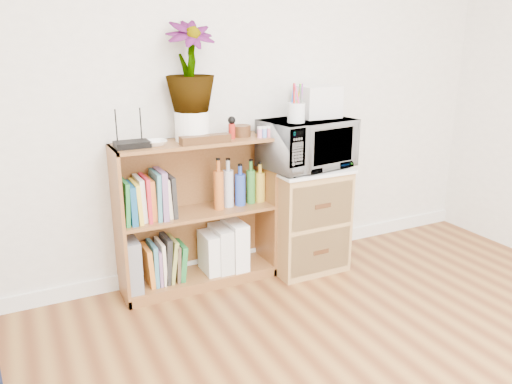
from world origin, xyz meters
TOP-DOWN VIEW (x-y plane):
  - skirting_board at (0.00, 2.24)m, footprint 4.00×0.02m
  - bookshelf at (-0.35, 2.10)m, footprint 1.00×0.30m
  - wicker_unit at (0.40, 2.02)m, footprint 0.50×0.45m
  - microwave at (0.40, 2.02)m, footprint 0.63×0.47m
  - pen_cup at (0.27, 1.95)m, footprint 0.11×0.11m
  - small_appliance at (0.51, 2.07)m, footprint 0.26×0.22m
  - router at (-0.73, 2.08)m, footprint 0.19×0.13m
  - white_bowl at (-0.60, 2.07)m, footprint 0.13×0.13m
  - plant_pot at (-0.35, 2.12)m, footprint 0.21×0.21m
  - potted_plant at (-0.35, 2.12)m, footprint 0.29×0.29m
  - trinket_box at (-0.32, 2.00)m, footprint 0.30×0.08m
  - kokeshi_doll at (-0.12, 2.06)m, footprint 0.04×0.04m
  - wooden_bowl at (-0.03, 2.11)m, footprint 0.12×0.12m
  - paint_jars at (0.08, 2.01)m, footprint 0.11×0.04m
  - file_box at (-0.80, 2.10)m, footprint 0.10×0.26m
  - magazine_holder_left at (-0.28, 2.09)m, footprint 0.08×0.21m
  - magazine_holder_mid at (-0.20, 2.09)m, footprint 0.09×0.24m
  - magazine_holder_right at (-0.10, 2.09)m, footprint 0.10×0.26m
  - cookbooks at (-0.65, 2.10)m, footprint 0.31×0.20m
  - liquor_bottles at (-0.06, 2.10)m, footprint 0.37×0.07m
  - lower_books at (-0.58, 2.10)m, footprint 0.26×0.19m

SIDE VIEW (x-z plane):
  - skirting_board at x=0.00m, z-range 0.00..0.10m
  - lower_books at x=-0.58m, z-range 0.05..0.35m
  - magazine_holder_left at x=-0.28m, z-range 0.07..0.34m
  - magazine_holder_mid at x=-0.20m, z-range 0.07..0.37m
  - magazine_holder_right at x=-0.10m, z-range 0.07..0.39m
  - file_box at x=-0.80m, z-range 0.07..0.40m
  - wicker_unit at x=0.40m, z-range 0.00..0.70m
  - bookshelf at x=-0.35m, z-range 0.00..0.95m
  - cookbooks at x=-0.65m, z-range 0.48..0.78m
  - liquor_bottles at x=-0.06m, z-range 0.48..0.81m
  - microwave at x=0.40m, z-range 0.72..1.04m
  - white_bowl at x=-0.60m, z-range 0.95..0.98m
  - router at x=-0.73m, z-range 0.95..0.99m
  - trinket_box at x=-0.32m, z-range 0.95..1.00m
  - paint_jars at x=0.08m, z-range 0.95..1.01m
  - wooden_bowl at x=-0.03m, z-range 0.95..1.02m
  - kokeshi_doll at x=-0.12m, z-range 0.95..1.04m
  - plant_pot at x=-0.35m, z-range 0.95..1.13m
  - pen_cup at x=0.27m, z-range 1.04..1.16m
  - small_appliance at x=0.51m, z-range 1.04..1.25m
  - potted_plant at x=-0.35m, z-range 1.13..1.65m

